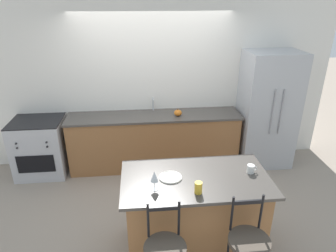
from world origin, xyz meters
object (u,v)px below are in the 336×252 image
at_px(wine_glass, 154,177).
at_px(dinner_plate, 171,177).
at_px(coffee_mug, 251,169).
at_px(oven_range, 41,147).
at_px(tumbler_cup, 198,188).
at_px(pumpkin_decoration, 178,113).
at_px(bar_stool_far, 248,248).
at_px(refrigerator, 267,110).

bearing_deg(wine_glass, dinner_plate, 45.94).
height_order(wine_glass, coffee_mug, wine_glass).
xyz_separation_m(oven_range, tumbler_cup, (2.16, -2.08, 0.53)).
xyz_separation_m(wine_glass, pumpkin_decoration, (0.49, 1.95, -0.10)).
bearing_deg(bar_stool_far, tumbler_cup, 138.32).
bearing_deg(tumbler_cup, refrigerator, 52.93).
bearing_deg(refrigerator, tumbler_cup, -127.07).
distance_m(bar_stool_far, tumbler_cup, 0.72).
bearing_deg(dinner_plate, coffee_mug, 1.07).
height_order(coffee_mug, pumpkin_decoration, pumpkin_decoration).
height_order(oven_range, bar_stool_far, bar_stool_far).
relative_size(coffee_mug, pumpkin_decoration, 0.89).
height_order(bar_stool_far, wine_glass, wine_glass).
distance_m(refrigerator, tumbler_cup, 2.60).
height_order(refrigerator, coffee_mug, refrigerator).
relative_size(dinner_plate, pumpkin_decoration, 1.96).
distance_m(oven_range, wine_glass, 2.70).
bearing_deg(dinner_plate, tumbler_cup, -49.83).
bearing_deg(refrigerator, oven_range, 179.95).
xyz_separation_m(oven_range, wine_glass, (1.74, -1.97, 0.62)).
distance_m(oven_range, pumpkin_decoration, 2.29).
relative_size(oven_range, coffee_mug, 8.31).
relative_size(oven_range, dinner_plate, 3.78).
bearing_deg(refrigerator, bar_stool_far, -115.13).
xyz_separation_m(bar_stool_far, tumbler_cup, (-0.42, 0.37, 0.45)).
distance_m(dinner_plate, coffee_mug, 0.89).
bearing_deg(oven_range, refrigerator, -0.05).
height_order(oven_range, wine_glass, wine_glass).
bearing_deg(dinner_plate, pumpkin_decoration, 80.00).
distance_m(refrigerator, wine_glass, 2.80).
distance_m(dinner_plate, tumbler_cup, 0.38).
distance_m(bar_stool_far, pumpkin_decoration, 2.49).
relative_size(refrigerator, bar_stool_far, 1.84).
bearing_deg(oven_range, pumpkin_decoration, -0.66).
height_order(bar_stool_far, pumpkin_decoration, pumpkin_decoration).
relative_size(oven_range, wine_glass, 4.43).
relative_size(oven_range, tumbler_cup, 7.63).
xyz_separation_m(oven_range, coffee_mug, (2.80, -1.77, 0.52)).
relative_size(dinner_plate, coffee_mug, 2.20).
height_order(dinner_plate, pumpkin_decoration, pumpkin_decoration).
distance_m(dinner_plate, wine_glass, 0.30).
bearing_deg(coffee_mug, oven_range, 147.71).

